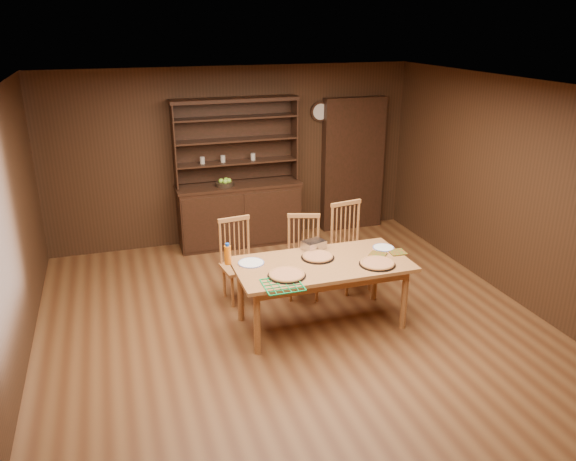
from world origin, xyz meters
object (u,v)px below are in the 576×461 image
object	(u,v)px
chair_left	(238,257)
chair_right	(349,243)
juice_bottle	(228,254)
chair_center	(304,253)
dining_table	(322,269)
china_hutch	(239,206)

from	to	relation	value
chair_left	chair_right	world-z (taller)	chair_right
juice_bottle	chair_center	bearing A→B (deg)	25.79
dining_table	juice_bottle	distance (m)	1.03
chair_left	chair_right	xyz separation A→B (m)	(1.41, -0.11, 0.05)
dining_table	chair_left	bearing A→B (deg)	128.19
chair_center	dining_table	bearing A→B (deg)	-76.40
chair_center	juice_bottle	world-z (taller)	chair_center
chair_left	juice_bottle	xyz separation A→B (m)	(-0.25, -0.65, 0.32)
china_hutch	chair_right	distance (m)	2.09
chair_right	china_hutch	bearing A→B (deg)	108.54
china_hutch	dining_table	distance (m)	2.68
dining_table	chair_right	xyz separation A→B (m)	(0.68, 0.82, -0.08)
dining_table	juice_bottle	bearing A→B (deg)	164.15
dining_table	chair_right	distance (m)	1.07
chair_left	china_hutch	bearing A→B (deg)	69.02
china_hutch	juice_bottle	world-z (taller)	china_hutch
chair_center	juice_bottle	distance (m)	1.20
chair_right	chair_center	bearing A→B (deg)	174.17
china_hutch	chair_center	world-z (taller)	china_hutch
chair_center	juice_bottle	bearing A→B (deg)	-135.99
china_hutch	chair_center	bearing A→B (deg)	-79.09
china_hutch	chair_left	distance (m)	1.79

